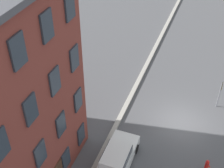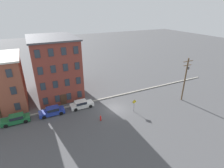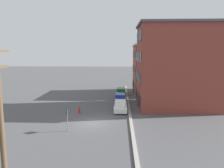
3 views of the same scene
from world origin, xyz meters
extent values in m
plane|color=#4C4C4F|center=(0.00, 0.00, 0.00)|extent=(200.00, 200.00, 0.00)
cube|color=#9E998E|center=(0.00, 4.50, 0.08)|extent=(56.00, 0.36, 0.16)
cube|color=#2D3842|center=(-11.64, 5.94, 7.57)|extent=(0.90, 0.10, 1.40)
cube|color=#2D3842|center=(-9.44, 5.94, 4.54)|extent=(0.90, 0.10, 1.40)
cube|color=#2D3842|center=(-9.44, 5.94, 7.57)|extent=(0.90, 0.10, 1.40)
cube|color=#2D3842|center=(-9.44, 5.94, 10.60)|extent=(0.90, 0.10, 1.40)
cube|color=#2D3842|center=(-7.24, 5.94, 1.51)|extent=(0.90, 0.10, 1.40)
cube|color=#2D3842|center=(-7.24, 5.94, 4.54)|extent=(0.90, 0.10, 1.40)
cube|color=#2D3842|center=(-7.24, 5.94, 7.57)|extent=(0.90, 0.10, 1.40)
cube|color=#2D3842|center=(-7.24, 5.94, 10.60)|extent=(0.90, 0.10, 1.40)
cube|color=#2D3842|center=(-5.03, 5.94, 1.51)|extent=(0.90, 0.10, 1.40)
cube|color=#2D3842|center=(-5.03, 5.94, 4.54)|extent=(0.90, 0.10, 1.40)
cube|color=#2D3842|center=(-5.03, 5.94, 7.57)|extent=(0.90, 0.10, 1.40)
cube|color=#2D3842|center=(-5.03, 5.94, 10.60)|extent=(0.90, 0.10, 1.40)
cube|color=silver|center=(-5.44, 3.24, 0.53)|extent=(4.40, 1.80, 0.70)
cube|color=silver|center=(-5.64, 3.24, 1.15)|extent=(2.20, 1.51, 0.55)
cube|color=#1E232D|center=(-5.64, 3.24, 1.15)|extent=(2.02, 1.58, 0.48)
cylinder|color=black|center=(-3.99, 4.09, 0.33)|extent=(0.66, 0.22, 0.66)
cylinder|color=black|center=(-3.99, 2.39, 0.33)|extent=(0.66, 0.22, 0.66)
cylinder|color=slate|center=(2.81, -2.33, 1.18)|extent=(0.08, 0.08, 2.36)
cube|color=yellow|center=(2.81, -2.36, 2.07)|extent=(0.82, 0.03, 0.82)
cube|color=black|center=(2.81, -2.35, 2.07)|extent=(0.88, 0.02, 0.88)
cylinder|color=red|center=(-3.81, -2.31, 0.40)|extent=(0.24, 0.24, 0.80)
sphere|color=red|center=(-3.81, -2.31, 0.85)|extent=(0.22, 0.22, 0.22)
cylinder|color=red|center=(-3.81, -2.47, 0.45)|extent=(0.10, 0.12, 0.10)
camera|label=1|loc=(-17.69, -0.99, 16.96)|focal=50.00mm
camera|label=2|loc=(-12.86, -25.51, 17.82)|focal=28.00mm
camera|label=3|loc=(24.73, 3.21, 8.31)|focal=35.00mm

